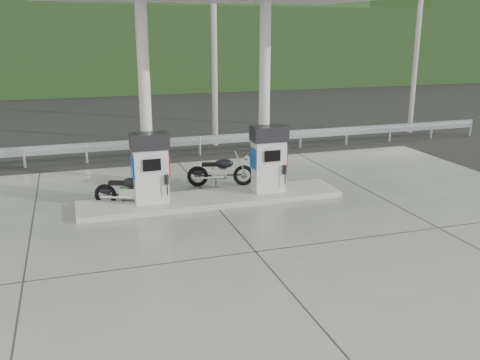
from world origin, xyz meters
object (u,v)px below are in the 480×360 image
object	(u,v)px
gas_pump_left	(150,168)
motorcycle_left	(129,191)
gas_pump_right	(269,159)
motorcycle_right	(221,171)

from	to	relation	value
gas_pump_left	motorcycle_left	distance (m)	0.88
gas_pump_left	gas_pump_right	distance (m)	3.20
gas_pump_right	motorcycle_left	bearing A→B (deg)	175.29
gas_pump_left	motorcycle_right	size ratio (longest dim) A/B	0.98
gas_pump_right	motorcycle_right	xyz separation A→B (m)	(-0.97, 1.39, -0.62)
motorcycle_left	gas_pump_right	bearing A→B (deg)	17.23
gas_pump_left	gas_pump_right	xyz separation A→B (m)	(3.20, 0.00, 0.00)
motorcycle_left	motorcycle_right	xyz separation A→B (m)	(2.76, 1.08, 0.02)
gas_pump_right	motorcycle_left	world-z (taller)	gas_pump_right
gas_pump_left	motorcycle_left	bearing A→B (deg)	149.72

